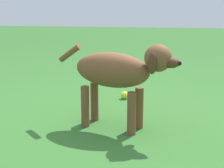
% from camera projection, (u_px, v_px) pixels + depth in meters
% --- Properties ---
extents(ground, '(14.00, 14.00, 0.00)m').
position_uv_depth(ground, '(111.00, 122.00, 2.58)').
color(ground, '#2D6026').
extents(dog, '(0.84, 0.39, 0.59)m').
position_uv_depth(dog, '(119.00, 72.00, 2.36)').
color(dog, brown).
rests_on(dog, ground).
extents(tennis_ball_0, '(0.07, 0.07, 0.07)m').
position_uv_depth(tennis_ball_0, '(125.00, 95.00, 3.12)').
color(tennis_ball_0, '#CFD42F').
rests_on(tennis_ball_0, ground).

